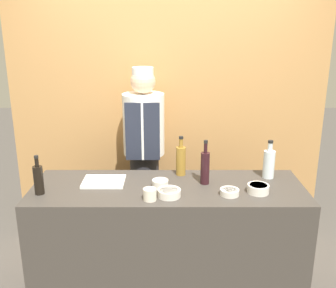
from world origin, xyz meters
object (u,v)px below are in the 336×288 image
(bottle_vinegar, at_px, (181,160))
(cup_cream, at_px, (150,194))
(sauce_bowl_purple, at_px, (160,183))
(sauce_bowl_orange, at_px, (169,192))
(sauce_bowl_white, at_px, (258,188))
(bottle_wine, at_px, (205,167))
(cutting_board, at_px, (104,182))
(bottle_clear, at_px, (269,163))
(sauce_bowl_green, at_px, (230,192))
(bottle_soy, at_px, (38,179))
(chef_center, at_px, (144,156))

(bottle_vinegar, relative_size, cup_cream, 3.49)
(sauce_bowl_purple, bearing_deg, sauce_bowl_orange, -68.09)
(sauce_bowl_white, xyz_separation_m, bottle_wine, (-0.36, 0.16, 0.10))
(cutting_board, bearing_deg, bottle_clear, 4.96)
(bottle_wine, height_order, bottle_clear, bottle_wine)
(bottle_wine, xyz_separation_m, cup_cream, (-0.39, -0.28, -0.09))
(bottle_wine, bearing_deg, sauce_bowl_white, -24.64)
(sauce_bowl_green, relative_size, bottle_clear, 0.44)
(bottle_soy, relative_size, chef_center, 0.16)
(sauce_bowl_green, bearing_deg, bottle_clear, 43.14)
(sauce_bowl_green, height_order, cup_cream, cup_cream)
(cutting_board, xyz_separation_m, chef_center, (0.26, 0.60, -0.00))
(bottle_soy, bearing_deg, cup_cream, -7.51)
(bottle_clear, height_order, chef_center, chef_center)
(bottle_soy, height_order, bottle_clear, bottle_clear)
(sauce_bowl_purple, relative_size, bottle_wine, 0.35)
(sauce_bowl_orange, height_order, bottle_clear, bottle_clear)
(cutting_board, distance_m, bottle_clear, 1.24)
(bottle_wine, bearing_deg, bottle_soy, -171.17)
(bottle_soy, xyz_separation_m, bottle_clear, (1.65, 0.30, 0.01))
(bottle_wine, relative_size, cup_cream, 3.73)
(cutting_board, bearing_deg, sauce_bowl_white, -9.04)
(cup_cream, bearing_deg, cutting_board, 140.39)
(sauce_bowl_green, distance_m, cutting_board, 0.92)
(sauce_bowl_white, bearing_deg, bottle_vinegar, 147.15)
(sauce_bowl_white, relative_size, chef_center, 0.09)
(cup_cream, relative_size, chef_center, 0.05)
(chef_center, bearing_deg, sauce_bowl_purple, -77.13)
(sauce_bowl_orange, xyz_separation_m, sauce_bowl_purple, (-0.06, 0.16, 0.00))
(bottle_wine, bearing_deg, bottle_clear, 13.51)
(sauce_bowl_white, bearing_deg, sauce_bowl_purple, 171.97)
(chef_center, bearing_deg, sauce_bowl_orange, -75.36)
(sauce_bowl_white, bearing_deg, sauce_bowl_green, -169.53)
(cutting_board, height_order, cup_cream, cup_cream)
(cup_cream, bearing_deg, bottle_wine, 35.74)
(cup_cream, bearing_deg, sauce_bowl_purple, 72.97)
(sauce_bowl_white, distance_m, chef_center, 1.14)
(cutting_board, relative_size, bottle_vinegar, 0.99)
(sauce_bowl_green, xyz_separation_m, cup_cream, (-0.54, -0.08, 0.02))
(bottle_soy, bearing_deg, sauce_bowl_purple, 7.69)
(bottle_vinegar, bearing_deg, cutting_board, -163.90)
(sauce_bowl_white, height_order, bottle_wine, bottle_wine)
(sauce_bowl_purple, distance_m, sauce_bowl_white, 0.69)
(sauce_bowl_orange, bearing_deg, sauce_bowl_white, 5.65)
(sauce_bowl_orange, distance_m, sauce_bowl_purple, 0.17)
(bottle_wine, height_order, chef_center, chef_center)
(cutting_board, bearing_deg, sauce_bowl_purple, -10.68)
(sauce_bowl_green, relative_size, bottle_vinegar, 0.42)
(bottle_wine, xyz_separation_m, bottle_vinegar, (-0.17, 0.18, -0.01))
(cutting_board, distance_m, chef_center, 0.65)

